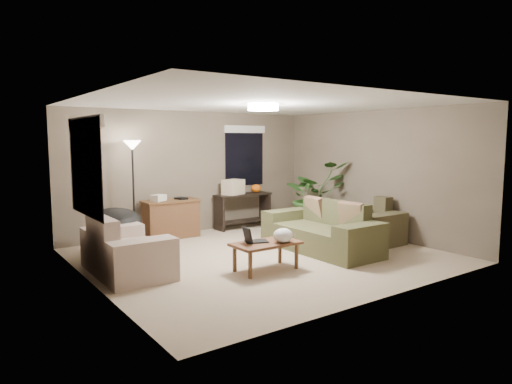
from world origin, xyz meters
TOP-DOWN VIEW (x-y plane):
  - room_shell at (0.00, 0.00)m, footprint 5.50×5.50m
  - main_sofa at (1.07, -0.28)m, footprint 0.95×2.20m
  - throw_pillows at (1.33, -0.28)m, footprint 0.30×1.38m
  - loveseat at (-2.22, 0.33)m, footprint 0.90×1.60m
  - armchair at (2.17, -0.41)m, footprint 0.95×1.00m
  - coffee_table at (-0.46, -0.71)m, footprint 1.00×0.55m
  - laptop at (-0.63, -0.61)m, footprint 0.40×0.34m
  - plastic_bag at (-0.26, -0.86)m, footprint 0.36×0.33m
  - desk at (-0.64, 2.19)m, footprint 1.10×0.50m
  - desk_papers at (-0.80, 2.18)m, footprint 0.72×0.32m
  - console_table at (1.08, 2.22)m, footprint 1.30×0.40m
  - pumpkin at (1.43, 2.22)m, footprint 0.26×0.26m
  - cardboard_box at (0.83, 2.22)m, footprint 0.51×0.45m
  - papasan_chair at (-1.99, 1.46)m, footprint 0.99×0.99m
  - floor_lamp at (-1.43, 2.07)m, footprint 0.32×0.32m
  - ceiling_fixture at (0.00, 0.00)m, footprint 0.50×0.50m
  - houseplant at (2.16, 1.11)m, footprint 1.33×1.48m
  - cat_scratching_post at (2.44, 0.15)m, footprint 0.32×0.32m
  - window_left at (-2.73, 0.30)m, footprint 0.05×1.56m
  - window_back at (1.30, 2.48)m, footprint 1.06×0.05m

SIDE VIEW (x-z plane):
  - cat_scratching_post at x=2.44m, z-range -0.04..0.46m
  - main_sofa at x=1.07m, z-range -0.13..0.72m
  - loveseat at x=-2.22m, z-range -0.13..0.72m
  - armchair at x=2.17m, z-range -0.13..0.72m
  - coffee_table at x=-0.46m, z-range 0.15..0.57m
  - desk at x=-0.64m, z-range 0.00..0.75m
  - console_table at x=1.08m, z-range 0.06..0.81m
  - papasan_chair at x=-1.99m, z-range 0.07..0.86m
  - laptop at x=-0.63m, z-range 0.36..0.60m
  - plastic_bag at x=-0.26m, z-range 0.42..0.63m
  - houseplant at x=2.16m, z-range 0.00..1.15m
  - throw_pillows at x=1.33m, z-range 0.42..0.88m
  - desk_papers at x=-0.80m, z-range 0.74..0.86m
  - pumpkin at x=1.43m, z-range 0.75..0.94m
  - cardboard_box at x=0.83m, z-range 0.75..1.07m
  - room_shell at x=0.00m, z-range -1.50..4.00m
  - floor_lamp at x=-1.43m, z-range 0.64..2.55m
  - window_left at x=-2.73m, z-range 1.12..2.45m
  - window_back at x=1.30m, z-range 1.12..2.45m
  - ceiling_fixture at x=0.00m, z-range 2.39..2.49m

